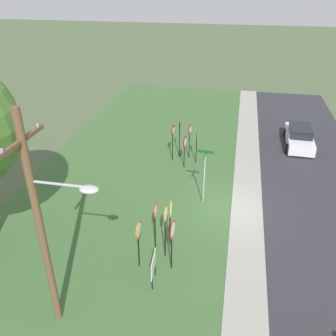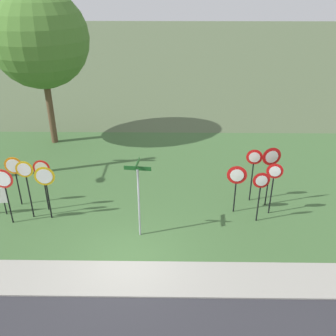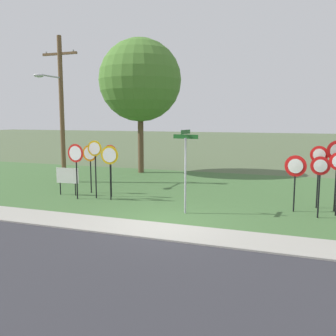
{
  "view_description": "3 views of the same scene",
  "coord_description": "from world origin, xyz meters",
  "px_view_note": "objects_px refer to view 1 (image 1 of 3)",
  "views": [
    {
      "loc": [
        -15.73,
        0.18,
        10.75
      ],
      "look_at": [
        1.36,
        3.63,
        1.34
      ],
      "focal_mm": 38.28,
      "sensor_mm": 36.0,
      "label": 1
    },
    {
      "loc": [
        1.52,
        -9.96,
        8.74
      ],
      "look_at": [
        1.32,
        3.94,
        1.65
      ],
      "focal_mm": 39.99,
      "sensor_mm": 36.0,
      "label": 2
    },
    {
      "loc": [
        4.28,
        -11.24,
        3.54
      ],
      "look_at": [
        -0.96,
        3.14,
        1.46
      ],
      "focal_mm": 39.6,
      "sensor_mm": 36.0,
      "label": 3
    }
  ],
  "objects_px": {
    "stop_sign_near_left": "(139,235)",
    "stop_sign_far_left": "(166,221)",
    "yield_sign_near_left": "(173,134)",
    "utility_pole": "(43,221)",
    "stop_sign_far_center": "(171,214)",
    "yield_sign_far_left": "(185,144)",
    "street_name_post": "(204,172)",
    "yield_sign_center": "(197,139)",
    "yield_sign_far_right": "(190,134)",
    "parked_sedan_distant": "(299,137)",
    "stop_sign_near_right": "(155,217)",
    "yield_sign_near_right": "(180,128)",
    "notice_board": "(153,266)",
    "stop_sign_far_right": "(172,235)"
  },
  "relations": [
    {
      "from": "yield_sign_near_left",
      "to": "notice_board",
      "type": "bearing_deg",
      "value": -165.37
    },
    {
      "from": "parked_sedan_distant",
      "to": "utility_pole",
      "type": "bearing_deg",
      "value": 151.36
    },
    {
      "from": "yield_sign_near_left",
      "to": "notice_board",
      "type": "xyz_separation_m",
      "value": [
        -10.59,
        -1.24,
        -0.97
      ]
    },
    {
      "from": "stop_sign_far_left",
      "to": "stop_sign_near_left",
      "type": "bearing_deg",
      "value": 130.86
    },
    {
      "from": "yield_sign_far_left",
      "to": "yield_sign_far_right",
      "type": "distance_m",
      "value": 1.45
    },
    {
      "from": "yield_sign_far_left",
      "to": "parked_sedan_distant",
      "type": "distance_m",
      "value": 9.02
    },
    {
      "from": "stop_sign_near_right",
      "to": "yield_sign_near_left",
      "type": "xyz_separation_m",
      "value": [
        8.57,
        0.86,
        0.14
      ]
    },
    {
      "from": "stop_sign_near_left",
      "to": "stop_sign_far_right",
      "type": "height_order",
      "value": "stop_sign_far_right"
    },
    {
      "from": "stop_sign_far_center",
      "to": "yield_sign_far_left",
      "type": "relative_size",
      "value": 1.09
    },
    {
      "from": "yield_sign_far_left",
      "to": "notice_board",
      "type": "bearing_deg",
      "value": -169.81
    },
    {
      "from": "stop_sign_near_right",
      "to": "yield_sign_near_right",
      "type": "xyz_separation_m",
      "value": [
        9.18,
        0.52,
        0.35
      ]
    },
    {
      "from": "utility_pole",
      "to": "yield_sign_near_left",
      "type": "bearing_deg",
      "value": -6.79
    },
    {
      "from": "yield_sign_near_left",
      "to": "street_name_post",
      "type": "distance_m",
      "value": 5.23
    },
    {
      "from": "utility_pole",
      "to": "notice_board",
      "type": "relative_size",
      "value": 6.22
    },
    {
      "from": "stop_sign_far_right",
      "to": "yield_sign_near_right",
      "type": "bearing_deg",
      "value": 11.5
    },
    {
      "from": "stop_sign_near_right",
      "to": "utility_pole",
      "type": "distance_m",
      "value": 5.55
    },
    {
      "from": "stop_sign_near_right",
      "to": "street_name_post",
      "type": "relative_size",
      "value": 0.75
    },
    {
      "from": "yield_sign_near_right",
      "to": "yield_sign_center",
      "type": "distance_m",
      "value": 1.41
    },
    {
      "from": "stop_sign_near_left",
      "to": "stop_sign_near_right",
      "type": "distance_m",
      "value": 1.34
    },
    {
      "from": "stop_sign_near_left",
      "to": "stop_sign_far_left",
      "type": "distance_m",
      "value": 1.26
    },
    {
      "from": "yield_sign_far_left",
      "to": "parked_sedan_distant",
      "type": "relative_size",
      "value": 0.46
    },
    {
      "from": "yield_sign_far_right",
      "to": "parked_sedan_distant",
      "type": "height_order",
      "value": "yield_sign_far_right"
    },
    {
      "from": "stop_sign_near_right",
      "to": "yield_sign_center",
      "type": "relative_size",
      "value": 1.06
    },
    {
      "from": "stop_sign_far_center",
      "to": "yield_sign_far_right",
      "type": "xyz_separation_m",
      "value": [
        8.89,
        0.47,
        0.0
      ]
    },
    {
      "from": "yield_sign_far_left",
      "to": "parked_sedan_distant",
      "type": "height_order",
      "value": "yield_sign_far_left"
    },
    {
      "from": "stop_sign_near_right",
      "to": "street_name_post",
      "type": "xyz_separation_m",
      "value": [
        3.99,
        -1.64,
        0.15
      ]
    },
    {
      "from": "street_name_post",
      "to": "notice_board",
      "type": "height_order",
      "value": "street_name_post"
    },
    {
      "from": "street_name_post",
      "to": "stop_sign_far_center",
      "type": "bearing_deg",
      "value": 169.86
    },
    {
      "from": "stop_sign_far_right",
      "to": "street_name_post",
      "type": "height_order",
      "value": "street_name_post"
    },
    {
      "from": "yield_sign_near_left",
      "to": "utility_pole",
      "type": "distance_m",
      "value": 13.19
    },
    {
      "from": "stop_sign_far_left",
      "to": "utility_pole",
      "type": "bearing_deg",
      "value": 141.75
    },
    {
      "from": "yield_sign_near_left",
      "to": "yield_sign_far_right",
      "type": "height_order",
      "value": "yield_sign_near_left"
    },
    {
      "from": "yield_sign_center",
      "to": "street_name_post",
      "type": "height_order",
      "value": "street_name_post"
    },
    {
      "from": "stop_sign_near_left",
      "to": "stop_sign_far_right",
      "type": "distance_m",
      "value": 1.35
    },
    {
      "from": "stop_sign_near_right",
      "to": "yield_sign_far_left",
      "type": "distance_m",
      "value": 7.75
    },
    {
      "from": "stop_sign_near_left",
      "to": "yield_sign_near_left",
      "type": "bearing_deg",
      "value": 2.39
    },
    {
      "from": "stop_sign_far_center",
      "to": "yield_sign_far_left",
      "type": "xyz_separation_m",
      "value": [
        7.44,
        0.56,
        -0.13
      ]
    },
    {
      "from": "yield_sign_center",
      "to": "yield_sign_near_right",
      "type": "bearing_deg",
      "value": 62.7
    },
    {
      "from": "yield_sign_near_left",
      "to": "stop_sign_far_center",
      "type": "bearing_deg",
      "value": -161.97
    },
    {
      "from": "stop_sign_far_right",
      "to": "parked_sedan_distant",
      "type": "distance_m",
      "value": 15.39
    },
    {
      "from": "stop_sign_near_left",
      "to": "yield_sign_center",
      "type": "xyz_separation_m",
      "value": [
        9.85,
        -1.07,
        -0.03
      ]
    },
    {
      "from": "yield_sign_far_left",
      "to": "stop_sign_far_left",
      "type": "bearing_deg",
      "value": -168.28
    },
    {
      "from": "stop_sign_far_right",
      "to": "parked_sedan_distant",
      "type": "bearing_deg",
      "value": -21.81
    },
    {
      "from": "yield_sign_near_right",
      "to": "yield_sign_far_left",
      "type": "xyz_separation_m",
      "value": [
        -1.44,
        -0.56,
        -0.44
      ]
    },
    {
      "from": "stop_sign_near_left",
      "to": "stop_sign_near_right",
      "type": "bearing_deg",
      "value": -17.29
    },
    {
      "from": "yield_sign_far_left",
      "to": "yield_sign_near_right",
      "type": "bearing_deg",
      "value": 29.5
    },
    {
      "from": "yield_sign_center",
      "to": "parked_sedan_distant",
      "type": "distance_m",
      "value": 8.05
    },
    {
      "from": "stop_sign_near_right",
      "to": "yield_sign_near_right",
      "type": "distance_m",
      "value": 9.21
    },
    {
      "from": "utility_pole",
      "to": "street_name_post",
      "type": "bearing_deg",
      "value": -25.98
    },
    {
      "from": "stop_sign_far_right",
      "to": "notice_board",
      "type": "height_order",
      "value": "stop_sign_far_right"
    }
  ]
}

